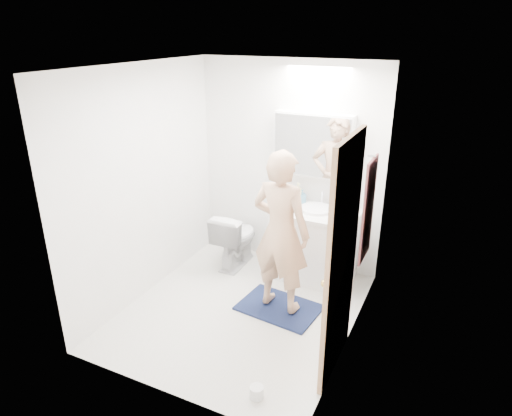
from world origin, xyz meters
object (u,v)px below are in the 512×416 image
Objects in this scene: toothbrush_cup at (342,206)px; toilet_paper_roll at (257,392)px; person at (281,232)px; soap_bottle_b at (302,196)px; medicine_cabinet at (313,145)px; soap_bottle_a at (298,193)px; vanity_cabinet at (314,246)px; toilet at (236,238)px.

toilet_paper_roll is (-0.03, -2.11, -0.81)m from toothbrush_cup.
soap_bottle_b is (-0.13, 0.95, 0.03)m from person.
person is at bearing -110.14° from toothbrush_cup.
soap_bottle_a is (-0.13, -0.06, -0.56)m from medicine_cabinet.
vanity_cabinet is 0.58m from soap_bottle_b.
person is (0.85, -0.65, 0.52)m from toilet.
person is at bearing 104.54° from toilet_paper_roll.
toothbrush_cup reaches higher than vanity_cabinet.
soap_bottle_a is at bearing 150.72° from vanity_cabinet.
soap_bottle_a reaches higher than toilet_paper_roll.
vanity_cabinet is 1.30× the size of toilet.
toilet is at bearing -158.51° from soap_bottle_a.
soap_bottle_a is at bearing -178.88° from toothbrush_cup.
soap_bottle_a reaches higher than soap_bottle_b.
soap_bottle_b is at bearing -75.86° from person.
toothbrush_cup reaches higher than toilet_paper_roll.
toothbrush_cup is at bearing 33.12° from vanity_cabinet.
person reaches higher than toothbrush_cup.
soap_bottle_a is 1.53× the size of soap_bottle_b.
toilet is at bearing -166.94° from toothbrush_cup.
soap_bottle_b is (-0.09, -0.03, -0.60)m from medicine_cabinet.
medicine_cabinet is 0.58m from soap_bottle_a.
soap_bottle_b is 0.47m from toothbrush_cup.
toothbrush_cup is (0.25, 0.16, 0.47)m from vanity_cabinet.
person reaches higher than toilet_paper_roll.
vanity_cabinet is 1.99m from toilet_paper_roll.
vanity_cabinet is 1.02× the size of medicine_cabinet.
soap_bottle_a is (0.67, 0.27, 0.60)m from toilet.
toilet is 4.38× the size of soap_bottle_b.
toilet_paper_roll is at bearing -90.88° from toothbrush_cup.
medicine_cabinet reaches higher than toothbrush_cup.
soap_bottle_b is (-0.22, 0.18, 0.51)m from vanity_cabinet.
soap_bottle_a reaches higher than toilet.
soap_bottle_a reaches higher than vanity_cabinet.
medicine_cabinet is 1.45m from toilet.
vanity_cabinet is at bearing -146.88° from toothbrush_cup.
medicine_cabinet is 5.57× the size of soap_bottle_b.
toilet is at bearing -158.09° from medicine_cabinet.
vanity_cabinet is 0.56m from toothbrush_cup.
soap_bottle_a is at bearing 102.88° from toilet_paper_roll.
person reaches higher than toilet.
vanity_cabinet is 0.63m from soap_bottle_a.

